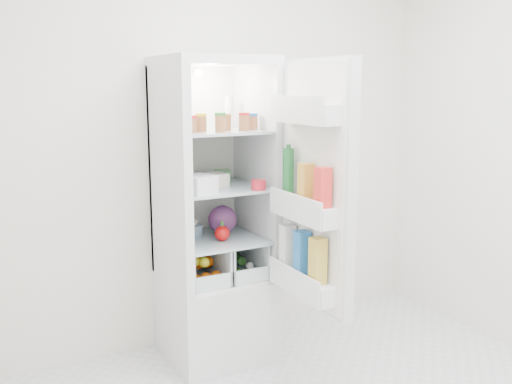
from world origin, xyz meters
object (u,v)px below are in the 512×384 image
red_cabbage (222,219)px  fridge_door (313,192)px  refrigerator (212,248)px  mushroom_bowl (189,231)px

red_cabbage → fridge_door: size_ratio=0.13×
red_cabbage → refrigerator: bearing=-172.1°
mushroom_bowl → fridge_door: bearing=-57.7°
refrigerator → red_cabbage: 0.19m
refrigerator → fridge_door: refrigerator is taller
red_cabbage → fridge_door: 0.73m
red_cabbage → mushroom_bowl: (-0.21, 0.03, -0.05)m
mushroom_bowl → fridge_door: 0.85m
mushroom_bowl → refrigerator: bearing=-15.3°
red_cabbage → fridge_door: fridge_door is taller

